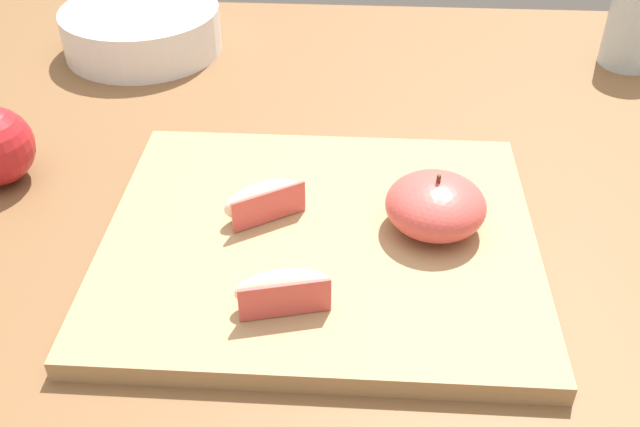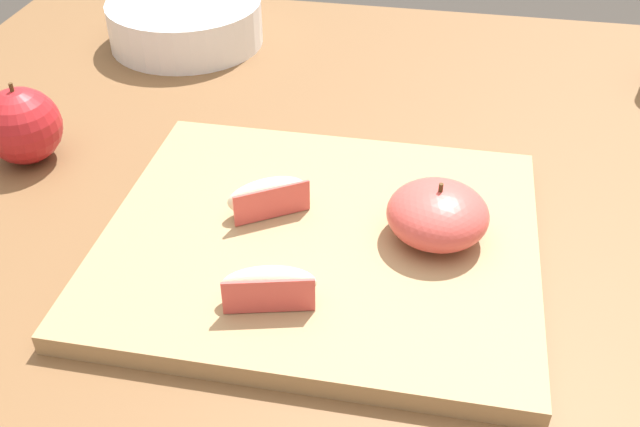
# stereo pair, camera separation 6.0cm
# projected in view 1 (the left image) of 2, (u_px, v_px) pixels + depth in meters

# --- Properties ---
(dining_table) EXTENTS (1.16, 0.97, 0.75)m
(dining_table) POSITION_uv_depth(u_px,v_px,m) (384.00, 292.00, 0.73)
(dining_table) COLOR brown
(dining_table) RESTS_ON ground_plane
(cutting_board) EXTENTS (0.36, 0.31, 0.02)m
(cutting_board) POSITION_uv_depth(u_px,v_px,m) (320.00, 241.00, 0.61)
(cutting_board) COLOR #A37F56
(cutting_board) RESTS_ON dining_table
(apple_half_skin_up) EXTENTS (0.08, 0.08, 0.05)m
(apple_half_skin_up) POSITION_uv_depth(u_px,v_px,m) (436.00, 205.00, 0.60)
(apple_half_skin_up) COLOR #D14C47
(apple_half_skin_up) RESTS_ON cutting_board
(apple_wedge_front) EXTENTS (0.07, 0.06, 0.03)m
(apple_wedge_front) POSITION_uv_depth(u_px,v_px,m) (263.00, 200.00, 0.62)
(apple_wedge_front) COLOR beige
(apple_wedge_front) RESTS_ON cutting_board
(apple_wedge_right) EXTENTS (0.07, 0.04, 0.03)m
(apple_wedge_right) POSITION_uv_depth(u_px,v_px,m) (283.00, 289.00, 0.53)
(apple_wedge_right) COLOR beige
(apple_wedge_right) RESTS_ON cutting_board
(ceramic_fruit_bowl) EXTENTS (0.20, 0.20, 0.06)m
(ceramic_fruit_bowl) POSITION_uv_depth(u_px,v_px,m) (142.00, 28.00, 0.91)
(ceramic_fruit_bowl) COLOR white
(ceramic_fruit_bowl) RESTS_ON dining_table
(drinking_glass_water) EXTENTS (0.07, 0.07, 0.10)m
(drinking_glass_water) POSITION_uv_depth(u_px,v_px,m) (636.00, 23.00, 0.87)
(drinking_glass_water) COLOR silver
(drinking_glass_water) RESTS_ON dining_table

